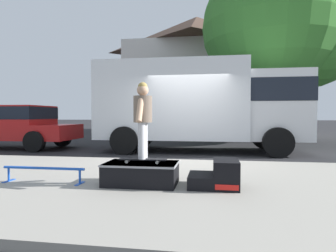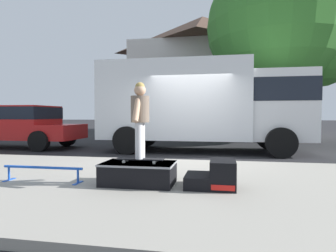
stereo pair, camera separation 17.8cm
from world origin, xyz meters
name	(u,v)px [view 1 (the left image)]	position (x,y,z in m)	size (l,w,h in m)	color
ground_plane	(185,161)	(0.00, 0.00, 0.00)	(140.00, 140.00, 0.00)	black
sidewalk_slab	(169,185)	(0.00, -3.00, 0.06)	(50.00, 5.00, 0.12)	gray
skate_box	(141,173)	(-0.41, -3.26, 0.31)	(1.19, 0.73, 0.36)	black
kicker_ramp	(218,176)	(0.83, -3.26, 0.30)	(0.78, 0.65, 0.43)	black
grind_rail	(43,171)	(-2.07, -3.39, 0.32)	(1.46, 0.28, 0.27)	blue
skateboard	(143,159)	(-0.38, -3.26, 0.53)	(0.79, 0.23, 0.07)	black
skater_kid	(143,114)	(-0.38, -3.26, 1.28)	(0.30, 0.64, 1.25)	silver
box_truck	(201,102)	(0.33, 2.20, 1.70)	(6.91, 2.63, 3.05)	white
pickup_truck_red	(7,125)	(-6.98, 2.05, 0.89)	(5.70, 2.09, 1.61)	red
street_tree_main	(279,30)	(3.78, 6.28, 5.18)	(6.96, 6.33, 8.53)	brown
house_behind	(196,74)	(-0.41, 13.32, 4.24)	(9.54, 8.23, 8.40)	silver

